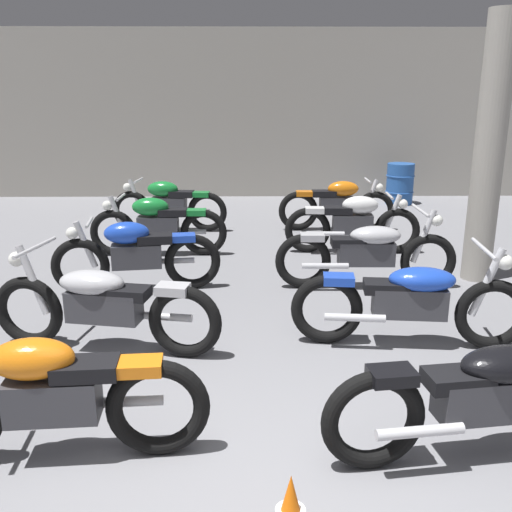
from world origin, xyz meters
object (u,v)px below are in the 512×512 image
object	(u,v)px
motorcycle_left_row_1	(103,304)
motorcycle_right_row_1	(411,300)
motorcycle_right_row_3	(353,222)
motorcycle_left_row_0	(51,395)
motorcycle_left_row_2	(136,254)
motorcycle_right_row_0	(490,394)
motorcycle_left_row_4	(169,204)
motorcycle_left_row_3	(157,224)
support_pillar	(489,151)
oil_drum	(400,184)
motorcycle_right_row_2	(367,252)
motorcycle_right_row_4	(337,204)

from	to	relation	value
motorcycle_left_row_1	motorcycle_right_row_1	xyz separation A→B (m)	(2.80, 0.06, 0.00)
motorcycle_right_row_1	motorcycle_right_row_3	size ratio (longest dim) A/B	1.10
motorcycle_left_row_0	motorcycle_left_row_2	xyz separation A→B (m)	(-0.08, 3.23, 0.00)
motorcycle_left_row_0	motorcycle_left_row_2	distance (m)	3.23
motorcycle_left_row_2	motorcycle_right_row_0	bearing A→B (deg)	-48.65
motorcycle_left_row_4	motorcycle_right_row_3	xyz separation A→B (m)	(2.88, -1.44, 0.00)
motorcycle_left_row_2	motorcycle_right_row_3	size ratio (longest dim) A/B	1.00
motorcycle_left_row_0	motorcycle_left_row_3	size ratio (longest dim) A/B	1.00
motorcycle_left_row_0	motorcycle_left_row_1	world-z (taller)	motorcycle_left_row_1
motorcycle_right_row_3	motorcycle_left_row_4	bearing A→B (deg)	153.51
support_pillar	motorcycle_right_row_0	size ratio (longest dim) A/B	1.48
oil_drum	motorcycle_left_row_2	bearing A→B (deg)	-129.85
motorcycle_left_row_3	motorcycle_right_row_1	bearing A→B (deg)	-47.98
motorcycle_left_row_2	motorcycle_right_row_1	size ratio (longest dim) A/B	0.91
oil_drum	motorcycle_left_row_3	bearing A→B (deg)	-139.31
motorcycle_left_row_1	motorcycle_left_row_2	world-z (taller)	motorcycle_left_row_1
motorcycle_left_row_1	motorcycle_right_row_2	size ratio (longest dim) A/B	0.99
motorcycle_left_row_2	oil_drum	size ratio (longest dim) A/B	2.31
motorcycle_left_row_0	motorcycle_right_row_3	size ratio (longest dim) A/B	1.00
motorcycle_left_row_0	motorcycle_left_row_4	size ratio (longest dim) A/B	1.00
motorcycle_right_row_3	motorcycle_left_row_3	bearing A→B (deg)	-178.22
motorcycle_left_row_1	oil_drum	bearing A→B (deg)	57.35
motorcycle_left_row_2	support_pillar	bearing A→B (deg)	5.72
support_pillar	motorcycle_left_row_4	bearing A→B (deg)	148.09
motorcycle_right_row_1	motorcycle_left_row_2	bearing A→B (deg)	151.00
support_pillar	motorcycle_right_row_3	world-z (taller)	support_pillar
motorcycle_left_row_1	motorcycle_right_row_2	xyz separation A→B (m)	(2.73, 1.69, 0.00)
motorcycle_left_row_4	motorcycle_right_row_1	size ratio (longest dim) A/B	0.91
motorcycle_left_row_3	motorcycle_right_row_4	size ratio (longest dim) A/B	1.00
motorcycle_left_row_2	motorcycle_right_row_4	size ratio (longest dim) A/B	1.00
support_pillar	motorcycle_left_row_3	bearing A→B (deg)	165.07
motorcycle_right_row_0	motorcycle_right_row_4	world-z (taller)	motorcycle_right_row_0
motorcycle_left_row_3	oil_drum	distance (m)	5.93
motorcycle_left_row_2	oil_drum	distance (m)	7.04
motorcycle_left_row_1	motorcycle_left_row_2	size ratio (longest dim) A/B	1.10
oil_drum	motorcycle_right_row_2	bearing A→B (deg)	-108.37
motorcycle_left_row_0	motorcycle_left_row_4	distance (m)	6.29
motorcycle_left_row_3	motorcycle_left_row_1	bearing A→B (deg)	-90.15
motorcycle_left_row_0	oil_drum	distance (m)	9.70
motorcycle_right_row_0	motorcycle_right_row_4	xyz separation A→B (m)	(-0.02, 6.29, 0.01)
motorcycle_left_row_2	motorcycle_left_row_3	distance (m)	1.54
support_pillar	motorcycle_left_row_1	xyz separation A→B (m)	(-4.21, -2.04, -1.15)
motorcycle_left_row_2	motorcycle_right_row_3	distance (m)	3.28
motorcycle_right_row_3	oil_drum	size ratio (longest dim) A/B	2.32
motorcycle_right_row_0	motorcycle_right_row_2	size ratio (longest dim) A/B	1.00
motorcycle_left_row_2	motorcycle_right_row_0	distance (m)	4.31
support_pillar	motorcycle_left_row_4	world-z (taller)	support_pillar
motorcycle_right_row_0	oil_drum	world-z (taller)	motorcycle_right_row_0
motorcycle_left_row_4	motorcycle_right_row_1	bearing A→B (deg)	-58.45
motorcycle_left_row_1	motorcycle_right_row_1	size ratio (longest dim) A/B	0.99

